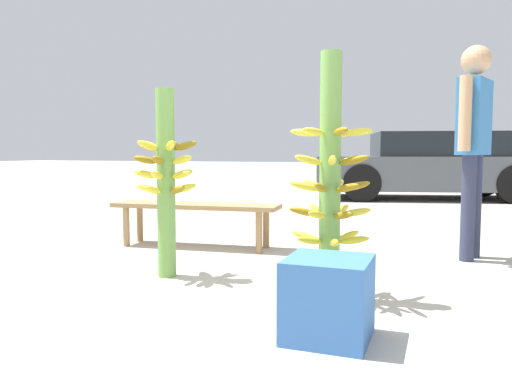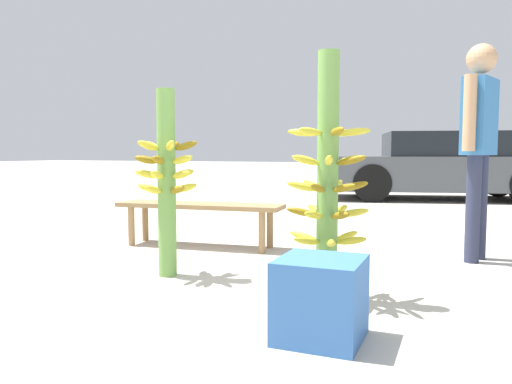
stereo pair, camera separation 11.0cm
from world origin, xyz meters
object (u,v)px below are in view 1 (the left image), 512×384
banana_stalk_left (166,179)px  produce_crate (328,298)px  market_bench (195,210)px  parked_car (429,166)px  banana_stalk_center (330,180)px  vendor_person (474,131)px

banana_stalk_left → produce_crate: (1.33, -0.77, -0.50)m
banana_stalk_left → market_bench: size_ratio=0.83×
market_bench → parked_car: bearing=66.8°
banana_stalk_left → market_bench: banana_stalk_left is taller
banana_stalk_center → vendor_person: bearing=60.6°
vendor_person → produce_crate: vendor_person is taller
market_bench → parked_car: (1.89, 5.93, 0.27)m
produce_crate → banana_stalk_center: bearing=102.0°
market_bench → parked_car: size_ratio=0.36×
produce_crate → parked_car: bearing=88.2°
parked_car → produce_crate: parked_car is taller
banana_stalk_center → market_bench: bearing=142.0°
vendor_person → parked_car: 5.64m
banana_stalk_left → vendor_person: size_ratio=0.76×
banana_stalk_left → banana_stalk_center: size_ratio=0.90×
banana_stalk_left → parked_car: banana_stalk_left is taller
parked_car → banana_stalk_center: bearing=162.9°
market_bench → produce_crate: (1.65, -1.82, -0.16)m
banana_stalk_left → vendor_person: vendor_person is taller
vendor_person → market_bench: vendor_person is taller
banana_stalk_center → produce_crate: banana_stalk_center is taller
banana_stalk_left → banana_stalk_center: (1.19, -0.13, 0.02)m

